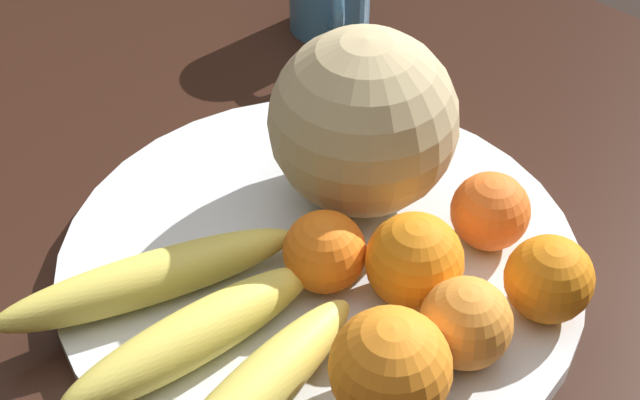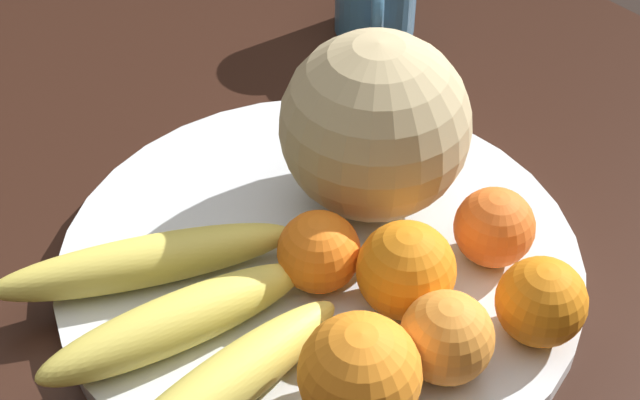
% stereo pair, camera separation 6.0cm
% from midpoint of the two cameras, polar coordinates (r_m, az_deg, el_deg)
% --- Properties ---
extents(kitchen_table, '(1.38, 1.04, 0.71)m').
position_cam_midpoint_polar(kitchen_table, '(0.72, -2.37, -8.88)').
color(kitchen_table, black).
rests_on(kitchen_table, ground_plane).
extents(fruit_bowl, '(0.37, 0.37, 0.02)m').
position_cam_midpoint_polar(fruit_bowl, '(0.64, 2.69, -3.91)').
color(fruit_bowl, silver).
rests_on(fruit_bowl, kitchen_table).
extents(melon, '(0.14, 0.14, 0.14)m').
position_cam_midpoint_polar(melon, '(0.64, 6.25, 4.63)').
color(melon, tan).
rests_on(melon, fruit_bowl).
extents(banana_bunch, '(0.20, 0.21, 0.04)m').
position_cam_midpoint_polar(banana_bunch, '(0.57, -5.84, -7.76)').
color(banana_bunch, brown).
rests_on(banana_bunch, fruit_bowl).
extents(orange_front_left, '(0.06, 0.06, 0.06)m').
position_cam_midpoint_polar(orange_front_left, '(0.59, 16.86, -6.41)').
color(orange_front_left, orange).
rests_on(orange_front_left, fruit_bowl).
extents(orange_front_right, '(0.06, 0.06, 0.06)m').
position_cam_midpoint_polar(orange_front_right, '(0.56, 11.22, -8.80)').
color(orange_front_right, orange).
rests_on(orange_front_right, fruit_bowl).
extents(orange_mid_center, '(0.06, 0.06, 0.06)m').
position_cam_midpoint_polar(orange_mid_center, '(0.63, 13.80, -1.84)').
color(orange_mid_center, orange).
rests_on(orange_mid_center, fruit_bowl).
extents(orange_back_left, '(0.06, 0.06, 0.06)m').
position_cam_midpoint_polar(orange_back_left, '(0.60, 2.82, -3.47)').
color(orange_back_left, orange).
rests_on(orange_back_left, fruit_bowl).
extents(orange_back_right, '(0.07, 0.07, 0.07)m').
position_cam_midpoint_polar(orange_back_right, '(0.58, 8.48, -4.61)').
color(orange_back_right, orange).
rests_on(orange_back_right, fruit_bowl).
extents(orange_top_small, '(0.07, 0.07, 0.07)m').
position_cam_midpoint_polar(orange_top_small, '(0.52, 5.91, -11.18)').
color(orange_top_small, orange).
rests_on(orange_top_small, fruit_bowl).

